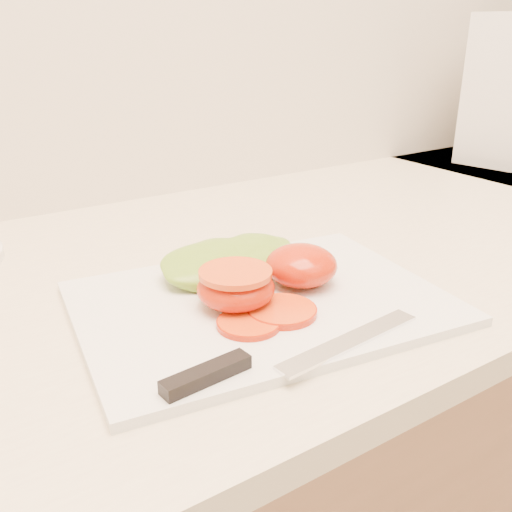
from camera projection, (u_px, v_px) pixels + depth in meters
counter at (429, 430)px, 1.12m from camera, size 3.92×0.65×0.93m
cutting_board at (261, 303)px, 0.60m from camera, size 0.41×0.32×0.01m
tomato_half_dome at (301, 265)px, 0.62m from camera, size 0.08×0.08×0.04m
tomato_half_cut at (236, 287)px, 0.57m from camera, size 0.08×0.08×0.04m
tomato_slice_0 at (282, 311)px, 0.56m from camera, size 0.07×0.07×0.01m
tomato_slice_1 at (249, 323)px, 0.54m from camera, size 0.06×0.06×0.01m
lettuce_leaf_0 at (219, 263)px, 0.65m from camera, size 0.15×0.11×0.03m
lettuce_leaf_1 at (254, 255)px, 0.67m from camera, size 0.13×0.10×0.03m
knife at (267, 360)px, 0.48m from camera, size 0.26×0.05×0.01m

